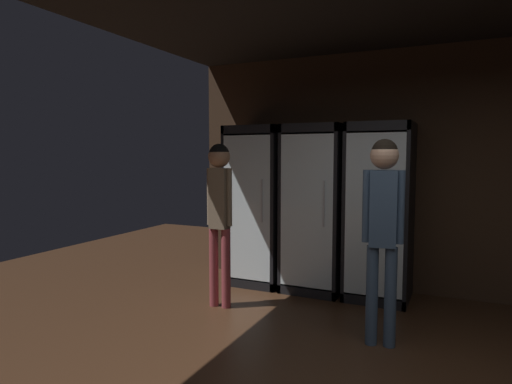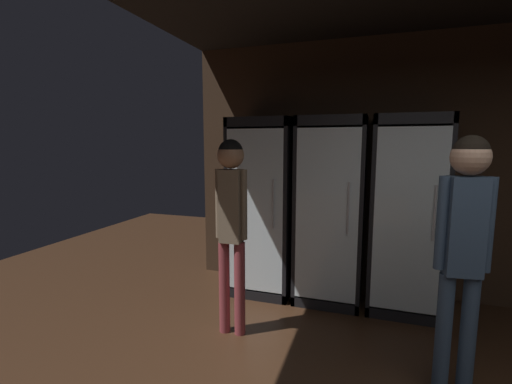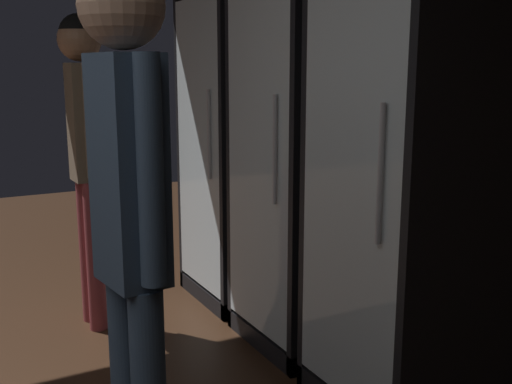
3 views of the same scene
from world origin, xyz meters
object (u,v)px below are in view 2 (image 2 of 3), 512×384
object	(u,v)px
shopper_far	(464,233)
cooler_left	(331,212)
cooler_far_left	(265,208)
shopper_near	(231,210)
cooler_center	(405,216)

from	to	relation	value
shopper_far	cooler_left	bearing A→B (deg)	126.78
cooler_left	shopper_far	distance (m)	1.63
cooler_left	shopper_far	world-z (taller)	cooler_left
cooler_left	shopper_far	size ratio (longest dim) A/B	1.13
cooler_far_left	shopper_near	size ratio (longest dim) A/B	1.14
cooler_left	cooler_center	world-z (taller)	same
cooler_far_left	cooler_center	size ratio (longest dim) A/B	1.00
cooler_far_left	shopper_near	world-z (taller)	cooler_far_left
cooler_left	shopper_near	xyz separation A→B (m)	(-0.72, -1.03, 0.16)
cooler_far_left	cooler_left	bearing A→B (deg)	-0.02
cooler_center	shopper_near	xyz separation A→B (m)	(-1.46, -1.03, 0.16)
cooler_center	cooler_left	bearing A→B (deg)	179.98
cooler_far_left	shopper_far	distance (m)	2.15
cooler_far_left	shopper_far	world-z (taller)	cooler_far_left
cooler_far_left	cooler_left	distance (m)	0.74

